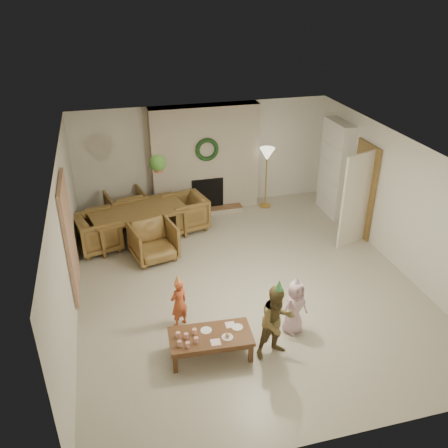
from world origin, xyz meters
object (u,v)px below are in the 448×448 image
object	(u,v)px
dining_chair_right	(186,213)
child_plaid	(277,322)
dining_table	(139,225)
dining_chair_near	(153,241)
child_red	(179,303)
child_pink	(295,307)
dining_chair_far	(126,208)
dining_chair_left	(98,233)
coffee_table_top	(211,336)

from	to	relation	value
dining_chair_right	child_plaid	distance (m)	4.31
dining_table	dining_chair_near	world-z (taller)	dining_chair_near
child_red	child_plaid	world-z (taller)	child_plaid
dining_table	dining_chair_right	bearing A→B (deg)	0.00
child_plaid	child_pink	distance (m)	0.63
dining_chair_right	child_red	world-z (taller)	child_red
dining_chair_far	child_plaid	size ratio (longest dim) A/B	0.71
child_red	dining_chair_near	bearing A→B (deg)	-114.77
dining_chair_near	dining_chair_right	world-z (taller)	same
child_red	dining_chair_left	bearing A→B (deg)	-95.63
coffee_table_top	child_pink	world-z (taller)	child_pink
dining_chair_left	child_red	bearing A→B (deg)	-170.48
dining_table	coffee_table_top	size ratio (longest dim) A/B	1.62
dining_table	dining_chair_far	world-z (taller)	dining_chair_far
dining_table	dining_chair_left	xyz separation A→B (m)	(-0.84, -0.20, 0.04)
dining_table	child_plaid	bearing A→B (deg)	-81.50
dining_table	dining_chair_left	size ratio (longest dim) A/B	2.34
dining_chair_far	child_pink	distance (m)	4.99
dining_chair_right	child_pink	bearing A→B (deg)	1.37
dining_chair_near	child_plaid	size ratio (longest dim) A/B	0.71
dining_chair_near	dining_chair_right	size ratio (longest dim) A/B	1.00
child_red	child_pink	xyz separation A→B (m)	(1.72, -0.59, 0.03)
coffee_table_top	child_red	distance (m)	0.86
coffee_table_top	child_pink	distance (m)	1.42
dining_table	coffee_table_top	bearing A→B (deg)	-93.36
dining_table	child_plaid	distance (m)	4.33
coffee_table_top	child_pink	bearing A→B (deg)	11.92
dining_chair_near	child_pink	xyz separation A→B (m)	(1.86, -2.76, 0.08)
child_red	child_pink	size ratio (longest dim) A/B	0.93
dining_chair_near	dining_chair_left	size ratio (longest dim) A/B	1.00
dining_chair_near	dining_chair_far	xyz separation A→B (m)	(-0.40, 1.69, 0.00)
dining_table	dining_chair_left	world-z (taller)	dining_chair_left
dining_chair_left	dining_chair_near	bearing A→B (deg)	-135.00
dining_chair_far	dining_table	bearing A→B (deg)	90.00
child_plaid	child_pink	world-z (taller)	child_plaid
dining_chair_far	child_red	size ratio (longest dim) A/B	0.98
dining_chair_near	coffee_table_top	size ratio (longest dim) A/B	0.69
child_red	child_plaid	xyz separation A→B (m)	(1.27, -1.01, 0.16)
dining_table	child_red	size ratio (longest dim) A/B	2.29
child_plaid	dining_chair_right	bearing A→B (deg)	87.09
dining_chair_near	coffee_table_top	distance (m)	3.00
dining_chair_far	dining_chair_right	xyz separation A→B (m)	(1.25, -0.59, 0.00)
dining_chair_right	dining_chair_far	bearing A→B (deg)	-128.66
coffee_table_top	dining_chair_far	bearing A→B (deg)	104.33
dining_table	dining_chair_near	xyz separation A→B (m)	(0.20, -0.84, 0.04)
dining_chair_far	dining_chair_right	size ratio (longest dim) A/B	1.00
dining_chair_far	child_plaid	bearing A→B (deg)	97.08
dining_chair_right	child_red	bearing A→B (deg)	-25.69
dining_chair_left	child_plaid	distance (m)	4.54
dining_table	child_plaid	xyz separation A→B (m)	(1.61, -4.02, 0.25)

